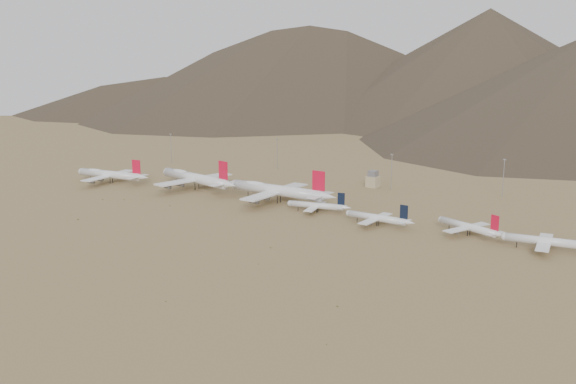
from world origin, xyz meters
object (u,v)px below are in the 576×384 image
Objects in this scene: widebody_east at (278,190)px; narrowbody_b at (378,218)px; widebody_centre at (196,178)px; control_tower at (373,180)px; widebody_west at (110,174)px; narrowbody_a at (318,206)px.

widebody_east is 80.71m from narrowbody_b.
control_tower is (98.21, 79.52, -2.90)m from widebody_centre.
widebody_west is at bearing -154.16° from widebody_centre.
widebody_centre is 151.70m from narrowbody_b.
widebody_west is 140.47m from widebody_east.
widebody_west is 218.60m from narrowbody_b.
widebody_centre is 71.58m from widebody_east.
widebody_east is at bearing 153.98° from narrowbody_a.
control_tower is at bearing 21.44° from widebody_west.
narrowbody_b is 3.55× the size of control_tower.
widebody_west is at bearing -149.04° from control_tower.
widebody_east is 2.04× the size of narrowbody_a.
narrowbody_b is (151.02, -13.87, -3.65)m from widebody_centre.
widebody_west is 1.63× the size of narrowbody_a.
widebody_centre reaches higher than control_tower.
widebody_east is at bearing 9.33° from widebody_centre.
narrowbody_b is at bearing -22.98° from narrowbody_a.
control_tower is (-8.73, 86.83, 1.00)m from narrowbody_a.
narrowbody_b is 107.29m from control_tower.
widebody_east is 84.03m from control_tower.
narrowbody_b reaches higher than narrowbody_a.
narrowbody_b is (79.45, -13.75, -3.68)m from widebody_east.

